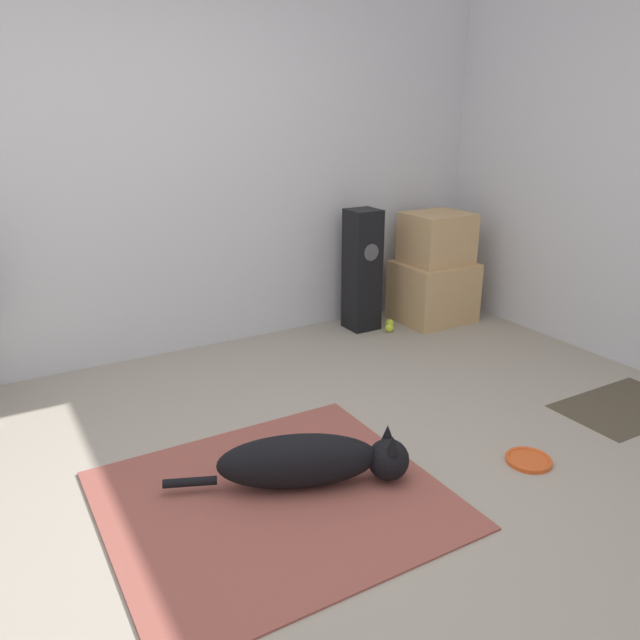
{
  "coord_description": "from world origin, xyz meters",
  "views": [
    {
      "loc": [
        -1.07,
        -1.92,
        1.63
      ],
      "look_at": [
        0.63,
        1.02,
        0.45
      ],
      "focal_mm": 35.0,
      "sensor_mm": 36.0,
      "label": 1
    }
  ],
  "objects_px": {
    "cardboard_box_lower": "(433,291)",
    "tennis_ball_by_boxes": "(390,323)",
    "frisbee": "(529,460)",
    "floor_speaker": "(362,270)",
    "cardboard_box_upper": "(437,238)",
    "tennis_ball_near_speaker": "(389,328)",
    "dog": "(312,461)"
  },
  "relations": [
    {
      "from": "dog",
      "to": "tennis_ball_near_speaker",
      "type": "relative_size",
      "value": 15.55
    },
    {
      "from": "cardboard_box_upper",
      "to": "tennis_ball_near_speaker",
      "type": "xyz_separation_m",
      "value": [
        -0.48,
        -0.08,
        -0.62
      ]
    },
    {
      "from": "cardboard_box_upper",
      "to": "frisbee",
      "type": "bearing_deg",
      "value": -117.3
    },
    {
      "from": "cardboard_box_lower",
      "to": "cardboard_box_upper",
      "type": "relative_size",
      "value": 1.19
    },
    {
      "from": "floor_speaker",
      "to": "cardboard_box_lower",
      "type": "bearing_deg",
      "value": -11.62
    },
    {
      "from": "floor_speaker",
      "to": "tennis_ball_by_boxes",
      "type": "height_order",
      "value": "floor_speaker"
    },
    {
      "from": "cardboard_box_upper",
      "to": "cardboard_box_lower",
      "type": "bearing_deg",
      "value": -152.65
    },
    {
      "from": "dog",
      "to": "cardboard_box_upper",
      "type": "height_order",
      "value": "cardboard_box_upper"
    },
    {
      "from": "dog",
      "to": "cardboard_box_lower",
      "type": "height_order",
      "value": "cardboard_box_lower"
    },
    {
      "from": "dog",
      "to": "cardboard_box_upper",
      "type": "bearing_deg",
      "value": 37.83
    },
    {
      "from": "frisbee",
      "to": "tennis_ball_by_boxes",
      "type": "xyz_separation_m",
      "value": [
        0.55,
        1.89,
        0.02
      ]
    },
    {
      "from": "dog",
      "to": "floor_speaker",
      "type": "bearing_deg",
      "value": 50.39
    },
    {
      "from": "dog",
      "to": "tennis_ball_near_speaker",
      "type": "xyz_separation_m",
      "value": [
        1.49,
        1.45,
        -0.1
      ]
    },
    {
      "from": "cardboard_box_upper",
      "to": "tennis_ball_near_speaker",
      "type": "bearing_deg",
      "value": -170.83
    },
    {
      "from": "cardboard_box_upper",
      "to": "dog",
      "type": "bearing_deg",
      "value": -142.17
    },
    {
      "from": "tennis_ball_near_speaker",
      "to": "floor_speaker",
      "type": "bearing_deg",
      "value": 123.29
    },
    {
      "from": "floor_speaker",
      "to": "tennis_ball_near_speaker",
      "type": "relative_size",
      "value": 13.74
    },
    {
      "from": "dog",
      "to": "frisbee",
      "type": "relative_size",
      "value": 4.69
    },
    {
      "from": "cardboard_box_lower",
      "to": "cardboard_box_upper",
      "type": "bearing_deg",
      "value": 27.35
    },
    {
      "from": "cardboard_box_lower",
      "to": "floor_speaker",
      "type": "relative_size",
      "value": 0.62
    },
    {
      "from": "frisbee",
      "to": "tennis_ball_by_boxes",
      "type": "relative_size",
      "value": 3.32
    },
    {
      "from": "dog",
      "to": "frisbee",
      "type": "bearing_deg",
      "value": -19.41
    },
    {
      "from": "frisbee",
      "to": "cardboard_box_upper",
      "type": "distance_m",
      "value": 2.21
    },
    {
      "from": "tennis_ball_near_speaker",
      "to": "cardboard_box_upper",
      "type": "bearing_deg",
      "value": 9.17
    },
    {
      "from": "dog",
      "to": "cardboard_box_upper",
      "type": "relative_size",
      "value": 2.19
    },
    {
      "from": "cardboard_box_lower",
      "to": "dog",
      "type": "bearing_deg",
      "value": -142.11
    },
    {
      "from": "cardboard_box_lower",
      "to": "tennis_ball_by_boxes",
      "type": "distance_m",
      "value": 0.45
    },
    {
      "from": "tennis_ball_by_boxes",
      "to": "dog",
      "type": "bearing_deg",
      "value": -135.32
    },
    {
      "from": "floor_speaker",
      "to": "tennis_ball_by_boxes",
      "type": "distance_m",
      "value": 0.47
    },
    {
      "from": "cardboard_box_lower",
      "to": "tennis_ball_by_boxes",
      "type": "relative_size",
      "value": 8.47
    },
    {
      "from": "frisbee",
      "to": "cardboard_box_upper",
      "type": "relative_size",
      "value": 0.47
    },
    {
      "from": "frisbee",
      "to": "cardboard_box_lower",
      "type": "distance_m",
      "value": 2.11
    }
  ]
}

